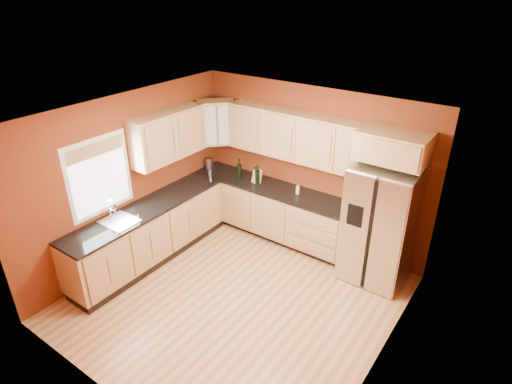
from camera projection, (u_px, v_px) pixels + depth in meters
floor at (236, 298)px, 6.00m from camera, size 4.00×4.00×0.00m
ceiling at (231, 119)px, 4.82m from camera, size 4.00×4.00×0.00m
wall_back at (311, 167)px, 6.86m from camera, size 4.00×0.04×2.60m
wall_front at (101, 308)px, 3.96m from camera, size 4.00×0.04×2.60m
wall_left at (129, 180)px, 6.44m from camera, size 0.04×4.00×2.60m
wall_right at (388, 276)px, 4.38m from camera, size 0.04×4.00×2.60m
base_cabinets_back at (271, 211)px, 7.32m from camera, size 2.90×0.60×0.88m
base_cabinets_left at (150, 234)px, 6.68m from camera, size 0.60×2.80×0.88m
countertop_back at (271, 188)px, 7.10m from camera, size 2.90×0.62×0.04m
countertop_left at (147, 209)px, 6.46m from camera, size 0.62×2.80×0.04m
upper_cabinets_back at (293, 136)px, 6.64m from camera, size 2.30×0.33×0.75m
upper_cabinets_left at (169, 136)px, 6.65m from camera, size 0.33×1.35×0.75m
corner_upper_cabinet at (216, 122)px, 7.25m from camera, size 0.67×0.67×0.75m
over_fridge_cabinet at (393, 146)px, 5.61m from camera, size 0.92×0.60×0.40m
refrigerator at (380, 224)px, 6.08m from camera, size 0.90×0.75×1.78m
window at (100, 176)px, 5.96m from camera, size 0.03×0.90×1.00m
sink_faucet at (118, 212)px, 6.02m from camera, size 0.50×0.42×0.30m
canister_left at (211, 164)px, 7.72m from camera, size 0.14×0.14×0.18m
canister_right at (209, 164)px, 7.68m from camera, size 0.17×0.17×0.22m
wine_bottle_a at (239, 169)px, 7.29m from camera, size 0.10×0.10×0.36m
wine_bottle_b at (257, 175)px, 7.09m from camera, size 0.08×0.08×0.34m
knife_block at (257, 176)px, 7.18m from camera, size 0.14×0.13×0.24m
soap_dispenser at (298, 189)px, 6.82m from camera, size 0.07×0.07×0.17m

